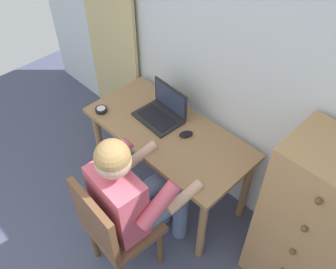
{
  "coord_description": "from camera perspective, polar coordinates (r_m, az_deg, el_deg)",
  "views": [
    {
      "loc": [
        1.03,
        0.54,
        2.5
      ],
      "look_at": [
        -0.19,
        1.73,
        0.81
      ],
      "focal_mm": 38.41,
      "sensor_mm": 36.0,
      "label": 1
    }
  ],
  "objects": [
    {
      "name": "computer_mouse",
      "position": [
        2.52,
        2.89,
        0.06
      ],
      "size": [
        0.1,
        0.12,
        0.03
      ],
      "primitive_type": "ellipsoid",
      "rotation": [
        0.0,
        0.0,
        -0.43
      ],
      "color": "black",
      "rests_on": "desk"
    },
    {
      "name": "desk_clock",
      "position": [
        2.76,
        -10.54,
        3.88
      ],
      "size": [
        0.09,
        0.09,
        0.03
      ],
      "color": "black",
      "rests_on": "desk"
    },
    {
      "name": "wall_back",
      "position": [
        2.32,
        11.79,
        11.17
      ],
      "size": [
        4.8,
        0.05,
        2.5
      ],
      "primitive_type": "cube",
      "color": "silver",
      "rests_on": "ground_plane"
    },
    {
      "name": "chair",
      "position": [
        2.35,
        -8.6,
        -14.33
      ],
      "size": [
        0.45,
        0.43,
        0.9
      ],
      "color": "brown",
      "rests_on": "ground_plane"
    },
    {
      "name": "desk",
      "position": [
        2.64,
        0.03,
        -0.97
      ],
      "size": [
        1.26,
        0.6,
        0.71
      ],
      "color": "#9E754C",
      "rests_on": "ground_plane"
    },
    {
      "name": "curtain_panel",
      "position": [
        3.12,
        -9.47,
        18.39
      ],
      "size": [
        0.65,
        0.03,
        2.28
      ],
      "primitive_type": "cube",
      "color": "#CCB77A",
      "rests_on": "ground_plane"
    },
    {
      "name": "dresser",
      "position": [
        2.35,
        21.98,
        -13.5
      ],
      "size": [
        0.58,
        0.45,
        1.23
      ],
      "color": "tan",
      "rests_on": "ground_plane"
    },
    {
      "name": "person_seated",
      "position": [
        2.24,
        -5.21,
        -9.4
      ],
      "size": [
        0.55,
        0.6,
        1.21
      ],
      "color": "#6B84AD",
      "rests_on": "ground_plane"
    },
    {
      "name": "laptop",
      "position": [
        2.65,
        -0.92,
        3.72
      ],
      "size": [
        0.35,
        0.27,
        0.24
      ],
      "color": "#232326",
      "rests_on": "desk"
    }
  ]
}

